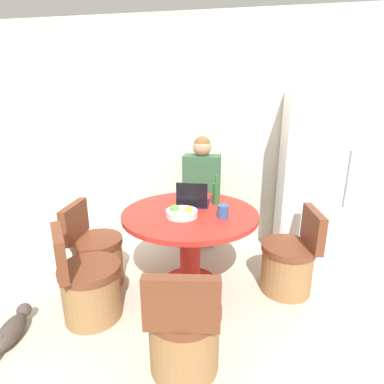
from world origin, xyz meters
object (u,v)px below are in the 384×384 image
refrigerator (315,179)px  chair_right_side (289,264)px  fruit_bowl (181,213)px  bottle (216,193)px  chair_near_left_corner (89,287)px  dining_table (190,234)px  laptop (193,201)px  chair_left_side (96,256)px  chair_near_camera (184,333)px  person_seated (202,189)px  cat (12,329)px

refrigerator → chair_right_side: 0.98m
fruit_bowl → bottle: bottle is taller
chair_near_left_corner → fruit_bowl: bearing=-94.8°
dining_table → laptop: size_ratio=4.22×
chair_left_side → chair_near_camera: bearing=-133.4°
chair_right_side → bottle: 0.92m
fruit_bowl → person_seated: bearing=86.9°
chair_near_camera → bottle: 1.28m
chair_right_side → chair_near_camera: 1.26m
bottle → cat: bearing=-141.5°
laptop → chair_right_side: bearing=175.8°
chair_near_left_corner → cat: size_ratio=1.61×
chair_near_camera → laptop: laptop is taller
fruit_bowl → dining_table: bearing=66.4°
chair_right_side → bottle: size_ratio=2.81×
chair_left_side → laptop: 1.06m
dining_table → chair_near_left_corner: (-0.72, -0.53, -0.27)m
chair_left_side → fruit_bowl: 0.99m
refrigerator → cat: size_ratio=3.67×
refrigerator → laptop: size_ratio=6.35×
chair_near_left_corner → chair_right_side: (1.61, 0.63, 0.00)m
dining_table → bottle: 0.45m
chair_right_side → bottle: (-0.69, 0.15, 0.59)m
chair_near_camera → bottle: bearing=-101.8°
chair_left_side → laptop: bearing=-79.6°
fruit_bowl → laptop: bearing=79.7°
chair_near_left_corner → refrigerator: bearing=-91.6°
laptop → refrigerator: bearing=-152.1°
person_seated → cat: bearing=54.8°
refrigerator → dining_table: refrigerator is taller
chair_right_side → cat: 2.28m
dining_table → person_seated: size_ratio=0.90×
chair_near_left_corner → bottle: size_ratio=2.81×
chair_left_side → bottle: (1.10, 0.31, 0.59)m
dining_table → chair_right_side: size_ratio=1.51×
chair_left_side → chair_right_side: 1.79m
dining_table → fruit_bowl: 0.28m
laptop → fruit_bowl: size_ratio=1.06×
chair_left_side → person_seated: person_seated is taller
chair_near_camera → chair_near_left_corner: bearing=-30.4°
chair_left_side → cat: (-0.28, -0.79, -0.19)m
refrigerator → chair_near_left_corner: bearing=-145.2°
dining_table → bottle: size_ratio=4.25×
chair_near_left_corner → chair_right_side: 1.73m
laptop → cat: 1.71m
laptop → bottle: bearing=-158.7°
dining_table → fruit_bowl: size_ratio=4.48×
chair_left_side → chair_near_left_corner: (0.17, -0.47, 0.00)m
dining_table → chair_near_left_corner: bearing=-143.5°
laptop → bottle: 0.23m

